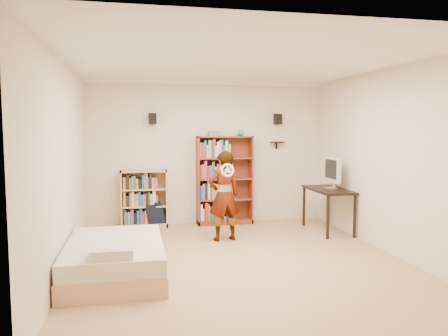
# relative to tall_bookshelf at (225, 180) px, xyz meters

# --- Properties ---
(ground) EXTENTS (4.50, 5.00, 0.01)m
(ground) POSITION_rel_tall_bookshelf_xyz_m (-0.29, -2.35, -0.84)
(ground) COLOR tan
(ground) RESTS_ON ground
(room_shell) EXTENTS (4.52, 5.02, 2.71)m
(room_shell) POSITION_rel_tall_bookshelf_xyz_m (-0.29, -2.35, 0.92)
(room_shell) COLOR beige
(room_shell) RESTS_ON ground
(crown_molding) EXTENTS (4.50, 5.00, 0.06)m
(crown_molding) POSITION_rel_tall_bookshelf_xyz_m (-0.29, -2.35, 1.83)
(crown_molding) COLOR white
(crown_molding) RESTS_ON room_shell
(speaker_left) EXTENTS (0.14, 0.12, 0.20)m
(speaker_left) POSITION_rel_tall_bookshelf_xyz_m (-1.34, 0.05, 1.16)
(speaker_left) COLOR black
(speaker_left) RESTS_ON room_shell
(speaker_right) EXTENTS (0.14, 0.12, 0.20)m
(speaker_right) POSITION_rel_tall_bookshelf_xyz_m (1.06, 0.05, 1.16)
(speaker_right) COLOR black
(speaker_right) RESTS_ON room_shell
(wall_shelf) EXTENTS (0.25, 0.16, 0.02)m
(wall_shelf) POSITION_rel_tall_bookshelf_xyz_m (1.06, 0.06, 0.71)
(wall_shelf) COLOR black
(wall_shelf) RESTS_ON room_shell
(tall_bookshelf) EXTENTS (1.06, 0.31, 1.68)m
(tall_bookshelf) POSITION_rel_tall_bookshelf_xyz_m (0.00, 0.00, 0.00)
(tall_bookshelf) COLOR brown
(tall_bookshelf) RESTS_ON ground
(low_bookshelf) EXTENTS (0.84, 0.32, 1.05)m
(low_bookshelf) POSITION_rel_tall_bookshelf_xyz_m (-1.51, -0.00, -0.31)
(low_bookshelf) COLOR tan
(low_bookshelf) RESTS_ON ground
(computer_desk) EXTENTS (0.56, 1.12, 0.76)m
(computer_desk) POSITION_rel_tall_bookshelf_xyz_m (1.66, -0.97, -0.46)
(computer_desk) COLOR black
(computer_desk) RESTS_ON ground
(imac) EXTENTS (0.19, 0.57, 0.56)m
(imac) POSITION_rel_tall_bookshelf_xyz_m (1.71, -0.96, 0.20)
(imac) COLOR silver
(imac) RESTS_ON computer_desk
(daybed) EXTENTS (1.18, 1.82, 0.54)m
(daybed) POSITION_rel_tall_bookshelf_xyz_m (-1.93, -2.61, -0.57)
(daybed) COLOR beige
(daybed) RESTS_ON ground
(person) EXTENTS (0.59, 0.44, 1.46)m
(person) POSITION_rel_tall_bookshelf_xyz_m (-0.26, -1.21, -0.11)
(person) COLOR black
(person) RESTS_ON ground
(wii_wheel) EXTENTS (0.21, 0.08, 0.22)m
(wii_wheel) POSITION_rel_tall_bookshelf_xyz_m (-0.26, -1.48, 0.34)
(wii_wheel) COLOR silver
(wii_wheel) RESTS_ON person
(navy_bag) EXTENTS (0.38, 0.29, 0.46)m
(navy_bag) POSITION_rel_tall_bookshelf_xyz_m (-1.32, -0.06, -0.61)
(navy_bag) COLOR black
(navy_bag) RESTS_ON ground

